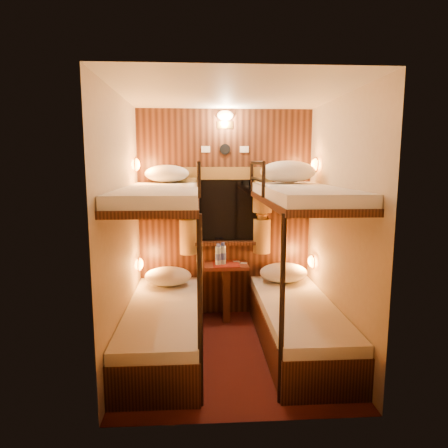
{
  "coord_description": "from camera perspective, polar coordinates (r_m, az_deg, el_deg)",
  "views": [
    {
      "loc": [
        -0.3,
        -3.59,
        1.81
      ],
      "look_at": [
        -0.07,
        0.15,
        1.22
      ],
      "focal_mm": 32.0,
      "sensor_mm": 36.0,
      "label": 1
    }
  ],
  "objects": [
    {
      "name": "floor",
      "position": [
        4.03,
        1.12,
        -17.8
      ],
      "size": [
        2.1,
        2.1,
        0.0
      ],
      "primitive_type": "plane",
      "color": "#380F0F",
      "rests_on": "ground"
    },
    {
      "name": "ceiling",
      "position": [
        3.65,
        1.23,
        18.2
      ],
      "size": [
        2.1,
        2.1,
        0.0
      ],
      "primitive_type": "plane",
      "rotation": [
        3.14,
        0.0,
        0.0
      ],
      "color": "silver",
      "rests_on": "wall_back"
    },
    {
      "name": "wall_back",
      "position": [
        4.69,
        0.12,
        1.41
      ],
      "size": [
        2.4,
        0.0,
        2.4
      ],
      "primitive_type": "plane",
      "rotation": [
        1.57,
        0.0,
        0.0
      ],
      "color": "#C6B293",
      "rests_on": "floor"
    },
    {
      "name": "wall_front",
      "position": [
        2.63,
        3.06,
        -4.52
      ],
      "size": [
        2.4,
        0.0,
        2.4
      ],
      "primitive_type": "plane",
      "rotation": [
        -1.57,
        0.0,
        0.0
      ],
      "color": "#C6B293",
      "rests_on": "floor"
    },
    {
      "name": "wall_left",
      "position": [
        3.71,
        -14.43,
        -0.86
      ],
      "size": [
        0.0,
        2.4,
        2.4
      ],
      "primitive_type": "plane",
      "rotation": [
        1.57,
        0.0,
        1.57
      ],
      "color": "#C6B293",
      "rests_on": "floor"
    },
    {
      "name": "wall_right",
      "position": [
        3.86,
        16.12,
        -0.54
      ],
      "size": [
        0.0,
        2.4,
        2.4
      ],
      "primitive_type": "plane",
      "rotation": [
        1.57,
        0.0,
        -1.57
      ],
      "color": "#C6B293",
      "rests_on": "floor"
    },
    {
      "name": "back_panel",
      "position": [
        4.67,
        0.13,
        1.39
      ],
      "size": [
        2.0,
        0.03,
        2.4
      ],
      "primitive_type": "cube",
      "color": "black",
      "rests_on": "floor"
    },
    {
      "name": "bunk_left",
      "position": [
        3.88,
        -8.67,
        -10.02
      ],
      "size": [
        0.72,
        1.9,
        1.82
      ],
      "color": "black",
      "rests_on": "floor"
    },
    {
      "name": "bunk_right",
      "position": [
        3.98,
        10.53,
        -9.59
      ],
      "size": [
        0.72,
        1.9,
        1.82
      ],
      "color": "black",
      "rests_on": "floor"
    },
    {
      "name": "window",
      "position": [
        4.65,
        0.16,
        1.1
      ],
      "size": [
        1.0,
        0.12,
        0.79
      ],
      "color": "black",
      "rests_on": "back_panel"
    },
    {
      "name": "curtains",
      "position": [
        4.6,
        0.18,
        2.07
      ],
      "size": [
        1.1,
        0.22,
        1.0
      ],
      "color": "olive",
      "rests_on": "back_panel"
    },
    {
      "name": "back_fixtures",
      "position": [
        4.62,
        0.16,
        14.3
      ],
      "size": [
        0.54,
        0.09,
        0.48
      ],
      "color": "black",
      "rests_on": "back_panel"
    },
    {
      "name": "reading_lamps",
      "position": [
        4.34,
        0.42,
        1.34
      ],
      "size": [
        2.0,
        0.2,
        1.25
      ],
      "color": "orange",
      "rests_on": "wall_left"
    },
    {
      "name": "table",
      "position": [
        4.66,
        0.28,
        -8.53
      ],
      "size": [
        0.5,
        0.34,
        0.66
      ],
      "color": "#5A2614",
      "rests_on": "floor"
    },
    {
      "name": "bottle_left",
      "position": [
        4.54,
        -0.83,
        -4.55
      ],
      "size": [
        0.07,
        0.07,
        0.25
      ],
      "rotation": [
        0.0,
        0.0,
        0.13
      ],
      "color": "#99BFE5",
      "rests_on": "table"
    },
    {
      "name": "bottle_right",
      "position": [
        4.56,
        -0.15,
        -4.44
      ],
      "size": [
        0.07,
        0.07,
        0.25
      ],
      "rotation": [
        0.0,
        0.0,
        -0.04
      ],
      "color": "#99BFE5",
      "rests_on": "table"
    },
    {
      "name": "sachet_a",
      "position": [
        4.63,
        2.87,
        -5.6
      ],
      "size": [
        0.08,
        0.07,
        0.01
      ],
      "primitive_type": "cube",
      "rotation": [
        0.0,
        0.0,
        -0.27
      ],
      "color": "silver",
      "rests_on": "table"
    },
    {
      "name": "sachet_b",
      "position": [
        4.7,
        1.78,
        -5.37
      ],
      "size": [
        0.09,
        0.07,
        0.01
      ],
      "primitive_type": "cube",
      "rotation": [
        0.0,
        0.0,
        0.15
      ],
      "color": "silver",
      "rests_on": "table"
    },
    {
      "name": "pillow_lower_left",
      "position": [
        4.48,
        -7.98,
        -7.41
      ],
      "size": [
        0.51,
        0.37,
        0.2
      ],
      "primitive_type": "ellipsoid",
      "color": "silver",
      "rests_on": "bunk_left"
    },
    {
      "name": "pillow_lower_right",
      "position": [
        4.61,
        8.5,
        -6.88
      ],
      "size": [
        0.54,
        0.39,
        0.21
      ],
      "primitive_type": "ellipsoid",
      "color": "silver",
      "rests_on": "bunk_right"
    },
    {
      "name": "pillow_upper_left",
      "position": [
        4.44,
        -8.17,
        7.14
      ],
      "size": [
        0.48,
        0.35,
        0.19
      ],
      "primitive_type": "ellipsoid",
      "color": "silver",
      "rests_on": "bunk_left"
    },
    {
      "name": "pillow_upper_right",
      "position": [
        4.35,
        9.1,
        7.4
      ],
      "size": [
        0.6,
        0.43,
        0.23
      ],
      "primitive_type": "ellipsoid",
      "color": "silver",
      "rests_on": "bunk_right"
    }
  ]
}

